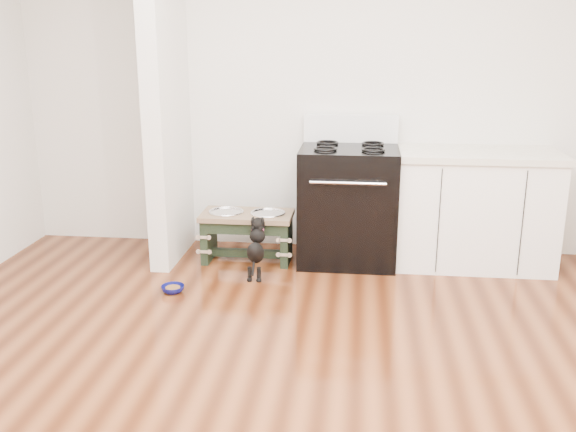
{
  "coord_description": "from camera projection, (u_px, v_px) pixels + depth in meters",
  "views": [
    {
      "loc": [
        0.34,
        -2.78,
        1.78
      ],
      "look_at": [
        -0.17,
        1.67,
        0.5
      ],
      "focal_mm": 40.0,
      "sensor_mm": 36.0,
      "label": 1
    }
  ],
  "objects": [
    {
      "name": "oven_range",
      "position": [
        348.0,
        203.0,
        5.09
      ],
      "size": [
        0.76,
        0.69,
        1.14
      ],
      "color": "black",
      "rests_on": "ground"
    },
    {
      "name": "ground",
      "position": [
        284.0,
        404.0,
        3.19
      ],
      "size": [
        5.0,
        5.0,
        0.0
      ],
      "primitive_type": "plane",
      "color": "#421C0B",
      "rests_on": "ground"
    },
    {
      "name": "puppy",
      "position": [
        256.0,
        246.0,
        4.8
      ],
      "size": [
        0.13,
        0.37,
        0.44
      ],
      "color": "black",
      "rests_on": "ground"
    },
    {
      "name": "floor_bowl",
      "position": [
        173.0,
        289.0,
        4.55
      ],
      "size": [
        0.19,
        0.19,
        0.05
      ],
      "rotation": [
        0.0,
        0.0,
        0.19
      ],
      "color": "#0C0E55",
      "rests_on": "ground"
    },
    {
      "name": "room_shell",
      "position": [
        284.0,
        72.0,
        2.74
      ],
      "size": [
        5.0,
        5.0,
        5.0
      ],
      "color": "silver",
      "rests_on": "ground"
    },
    {
      "name": "cabinet_run",
      "position": [
        474.0,
        209.0,
        5.01
      ],
      "size": [
        1.24,
        0.64,
        0.91
      ],
      "color": "white",
      "rests_on": "ground"
    },
    {
      "name": "dog_feeder",
      "position": [
        247.0,
        227.0,
        5.12
      ],
      "size": [
        0.72,
        0.39,
        0.41
      ],
      "color": "black",
      "rests_on": "ground"
    },
    {
      "name": "partition_wall",
      "position": [
        166.0,
        90.0,
        4.95
      ],
      "size": [
        0.15,
        0.8,
        2.7
      ],
      "primitive_type": "cube",
      "color": "silver",
      "rests_on": "ground"
    }
  ]
}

